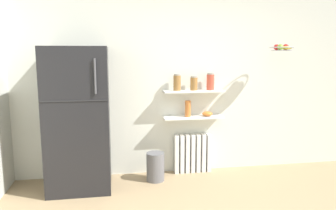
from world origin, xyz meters
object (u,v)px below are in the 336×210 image
object	(u,v)px
refrigerator	(78,119)
storage_jar_2	(210,82)
trash_bin	(155,167)
hanging_fruit_basket	(282,48)
vase	(188,109)
radiator	(192,153)
shelf_bowl	(207,114)
storage_jar_1	(194,83)
storage_jar_0	(177,82)

from	to	relation	value
refrigerator	storage_jar_2	xyz separation A→B (m)	(1.79, 0.25, 0.42)
trash_bin	hanging_fruit_basket	distance (m)	2.35
storage_jar_2	vase	distance (m)	0.49
radiator	trash_bin	bearing A→B (deg)	-157.89
vase	shelf_bowl	size ratio (longest dim) A/B	1.55
storage_jar_1	refrigerator	bearing A→B (deg)	-170.95
radiator	trash_bin	distance (m)	0.63
refrigerator	trash_bin	size ratio (longest dim) A/B	4.62
refrigerator	storage_jar_1	xyz separation A→B (m)	(1.55, 0.25, 0.40)
radiator	storage_jar_1	world-z (taller)	storage_jar_1
radiator	vase	size ratio (longest dim) A/B	2.44
refrigerator	shelf_bowl	size ratio (longest dim) A/B	12.13
storage_jar_1	storage_jar_2	size ratio (longest dim) A/B	0.83
shelf_bowl	trash_bin	distance (m)	1.05
storage_jar_0	shelf_bowl	size ratio (longest dim) A/B	1.55
storage_jar_0	vase	world-z (taller)	storage_jar_0
shelf_bowl	hanging_fruit_basket	distance (m)	1.35
storage_jar_0	storage_jar_2	bearing A→B (deg)	-0.00
radiator	trash_bin	size ratio (longest dim) A/B	1.44
storage_jar_1	shelf_bowl	world-z (taller)	storage_jar_1
storage_jar_2	trash_bin	world-z (taller)	storage_jar_2
hanging_fruit_basket	vase	bearing A→B (deg)	169.09
radiator	vase	bearing A→B (deg)	-159.91
storage_jar_2	storage_jar_0	bearing A→B (deg)	180.00
refrigerator	storage_jar_0	distance (m)	1.40
vase	trash_bin	bearing A→B (deg)	-157.55
hanging_fruit_basket	storage_jar_1	bearing A→B (deg)	168.34
shelf_bowl	trash_bin	bearing A→B (deg)	-165.35
shelf_bowl	refrigerator	bearing A→B (deg)	-171.98
refrigerator	storage_jar_0	xyz separation A→B (m)	(1.31, 0.25, 0.42)
radiator	refrigerator	bearing A→B (deg)	-169.87
storage_jar_1	storage_jar_2	bearing A→B (deg)	0.00
radiator	hanging_fruit_basket	bearing A→B (deg)	-13.08
radiator	storage_jar_2	size ratio (longest dim) A/B	2.34
storage_jar_1	shelf_bowl	size ratio (longest dim) A/B	1.34
storage_jar_1	trash_bin	xyz separation A→B (m)	(-0.57, -0.20, -1.11)
radiator	storage_jar_0	xyz separation A→B (m)	(-0.24, -0.03, 1.04)
refrigerator	storage_jar_1	distance (m)	1.62
storage_jar_2	shelf_bowl	world-z (taller)	storage_jar_2
storage_jar_1	vase	xyz separation A→B (m)	(-0.08, 0.00, -0.36)
vase	hanging_fruit_basket	xyz separation A→B (m)	(1.24, -0.24, 0.84)
storage_jar_2	vase	bearing A→B (deg)	180.00
trash_bin	storage_jar_0	bearing A→B (deg)	31.20
vase	storage_jar_1	bearing A→B (deg)	-0.00
vase	trash_bin	distance (m)	0.92
storage_jar_0	hanging_fruit_basket	bearing A→B (deg)	-9.71
shelf_bowl	storage_jar_1	bearing A→B (deg)	-180.00
radiator	storage_jar_1	xyz separation A→B (m)	(0.00, -0.03, 1.02)
storage_jar_2	shelf_bowl	xyz separation A→B (m)	(-0.04, 0.00, -0.46)
storage_jar_0	storage_jar_2	size ratio (longest dim) A/B	0.96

